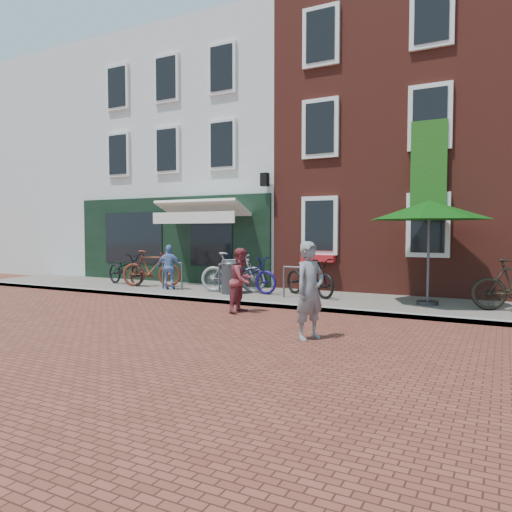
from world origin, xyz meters
The scene contains 15 objects.
ground centered at (0.00, 0.00, 0.00)m, with size 80.00×80.00×0.00m, color brown.
sidewalk centered at (1.00, 1.50, 0.05)m, with size 24.00×3.00×0.10m, color slate.
building_stucco centered at (-5.00, 7.00, 4.50)m, with size 8.00×8.00×9.00m, color silver.
building_brick_mid centered at (2.00, 7.00, 5.00)m, with size 6.00×8.00×10.00m, color maroon.
filler_left centered at (-12.50, 7.00, 4.50)m, with size 7.00×8.00×9.00m, color silver.
litter_bin centered at (-1.43, 1.15, 0.62)m, with size 0.54×0.54×1.00m.
parasol centered at (3.70, 1.60, 2.42)m, with size 2.78×2.78×2.56m.
woman centered at (2.38, -2.70, 0.83)m, with size 0.61×0.40×1.67m, color slate.
boy centered at (0.04, -0.88, 0.73)m, with size 0.71×0.55×1.46m, color maroon.
cafe_person centered at (-3.54, 1.12, 0.77)m, with size 0.78×0.33×1.33m, color #6B88C3.
bicycle_0 centered at (-5.59, 1.49, 0.61)m, with size 0.68×1.95×1.02m, color black.
bicycle_1 centered at (-4.51, 1.47, 0.67)m, with size 0.53×1.89×1.14m, color maroon.
bicycle_2 centered at (-1.14, 1.52, 0.61)m, with size 0.68×1.95×1.02m, color #180D54.
bicycle_3 centered at (-1.54, 1.46, 0.67)m, with size 0.53×1.89×1.14m, color gray.
bicycle_4 centered at (0.69, 1.67, 0.61)m, with size 0.68×1.95×1.02m, color black.
Camera 1 is at (5.30, -10.31, 1.85)m, focal length 33.65 mm.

